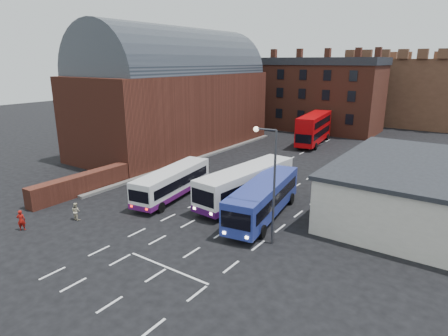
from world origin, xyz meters
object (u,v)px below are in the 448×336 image
Objects in this scene: pedestrian_red at (21,220)px; pedestrian_beige at (76,211)px; bus_white_outbound at (173,181)px; bus_blue at (263,197)px; bus_white_inbound at (247,182)px; street_lamp at (271,176)px; bus_red_double at (314,129)px.

pedestrian_red reaches higher than pedestrian_beige.
bus_blue is (8.72, 0.65, 0.16)m from bus_white_outbound.
pedestrian_beige is (1.57, 3.33, -0.08)m from pedestrian_red.
bus_blue reaches higher than bus_white_outbound.
bus_white_inbound is 8.24m from street_lamp.
street_lamp reaches higher than bus_white_outbound.
bus_white_inbound reaches higher than pedestrian_red.
street_lamp is at bearing 137.48° from bus_white_inbound.
bus_red_double is (-4.04, 25.11, 0.54)m from bus_white_inbound.
pedestrian_beige is at bearing 74.99° from bus_red_double.
bus_white_outbound is at bearing 78.55° from bus_red_double.
bus_white_outbound is at bearing 31.20° from bus_white_inbound.
bus_red_double is 39.65m from pedestrian_red.
bus_blue is 7.86× the size of pedestrian_beige.
bus_white_outbound is 0.87× the size of bus_red_double.
street_lamp is (11.05, -2.83, 3.15)m from bus_white_outbound.
bus_white_inbound is at bearing -170.80° from pedestrian_red.
pedestrian_red is (-6.15, -39.14, -1.54)m from bus_red_double.
bus_blue is 28.19m from bus_red_double.
bus_white_inbound is 13.78m from pedestrian_beige.
pedestrian_red is at bearing 73.35° from bus_red_double.
bus_white_inbound is at bearing -46.73° from bus_blue.
bus_white_inbound reaches higher than bus_blue.
bus_red_double is 36.14m from pedestrian_beige.
bus_white_outbound is at bearing 165.63° from street_lamp.
bus_white_inbound reaches higher than pedestrian_beige.
bus_red_double reaches higher than bus_white_inbound.
pedestrian_red is at bearing 60.42° from pedestrian_beige.
bus_blue is 17.62m from pedestrian_red.
pedestrian_beige is at bearing -118.21° from bus_white_outbound.
bus_white_outbound is 8.75m from bus_blue.
pedestrian_red is (-15.38, -8.33, -3.90)m from street_lamp.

